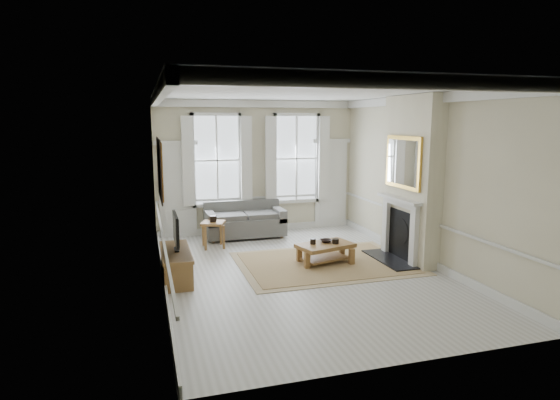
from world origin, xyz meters
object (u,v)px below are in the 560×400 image
object	(u,v)px
sofa	(244,222)
tv_stand	(176,265)
coffee_table	(325,247)
side_table	(213,226)

from	to	relation	value
sofa	tv_stand	bearing A→B (deg)	-123.93
tv_stand	coffee_table	bearing A→B (deg)	1.77
sofa	tv_stand	distance (m)	3.37
sofa	side_table	world-z (taller)	sofa
coffee_table	tv_stand	world-z (taller)	tv_stand
side_table	tv_stand	size ratio (longest dim) A/B	0.42
sofa	tv_stand	world-z (taller)	sofa
coffee_table	tv_stand	bearing A→B (deg)	167.11
side_table	coffee_table	bearing A→B (deg)	-43.32
sofa	coffee_table	xyz separation A→B (m)	(1.10, -2.70, -0.03)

